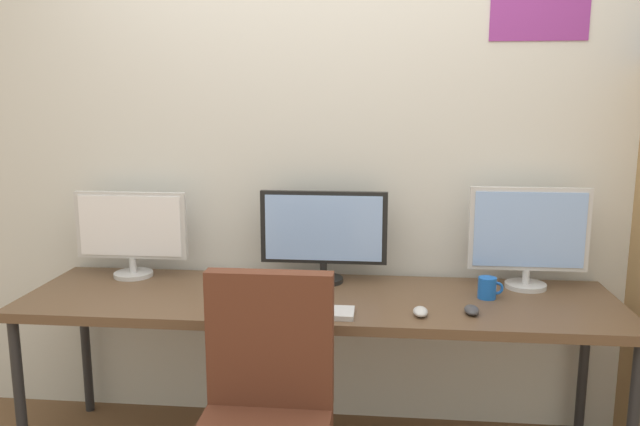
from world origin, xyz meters
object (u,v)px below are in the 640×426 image
object	(u,v)px
desk	(319,307)
monitor_right	(528,235)
coffee_mug	(488,288)
monitor_left	(131,231)
mouse_left_side	(472,310)
monitor_center	(324,233)
keyboard_main	(313,312)
mouse_right_side	(420,312)

from	to	relation	value
desk	monitor_right	world-z (taller)	monitor_right
desk	coffee_mug	distance (m)	0.71
monitor_left	coffee_mug	size ratio (longest dim) A/B	4.95
coffee_mug	mouse_left_side	bearing A→B (deg)	-114.39
monitor_center	monitor_right	distance (m)	0.90
monitor_right	coffee_mug	xyz separation A→B (m)	(-0.19, -0.17, -0.20)
monitor_center	mouse_left_side	xyz separation A→B (m)	(0.61, -0.37, -0.21)
monitor_left	monitor_center	world-z (taller)	monitor_center
desk	monitor_center	bearing A→B (deg)	90.00
mouse_left_side	coffee_mug	xyz separation A→B (m)	(0.09, 0.20, 0.03)
mouse_left_side	coffee_mug	size ratio (longest dim) A/B	0.91
monitor_right	coffee_mug	bearing A→B (deg)	-138.59
monitor_center	monitor_right	bearing A→B (deg)	0.00
monitor_center	keyboard_main	world-z (taller)	monitor_center
desk	mouse_right_side	bearing A→B (deg)	-25.56
monitor_left	coffee_mug	world-z (taller)	monitor_left
monitor_right	mouse_left_side	bearing A→B (deg)	-127.32
monitor_right	mouse_right_side	size ratio (longest dim) A/B	5.35
monitor_center	mouse_left_side	distance (m)	0.75
coffee_mug	monitor_left	bearing A→B (deg)	173.97
keyboard_main	coffee_mug	distance (m)	0.76
monitor_left	keyboard_main	world-z (taller)	monitor_left
monitor_right	monitor_center	bearing A→B (deg)	-180.00
monitor_left	monitor_center	xyz separation A→B (m)	(0.90, 0.00, 0.01)
desk	mouse_left_side	xyz separation A→B (m)	(0.61, -0.16, 0.06)
monitor_left	monitor_right	distance (m)	1.80
coffee_mug	monitor_right	bearing A→B (deg)	41.41
monitor_center	monitor_right	size ratio (longest dim) A/B	1.11
monitor_left	monitor_right	world-z (taller)	monitor_right
keyboard_main	mouse_right_side	world-z (taller)	mouse_right_side
monitor_center	mouse_right_side	xyz separation A→B (m)	(0.42, -0.41, -0.21)
monitor_left	mouse_right_side	bearing A→B (deg)	-17.35
desk	mouse_left_side	bearing A→B (deg)	-14.71
monitor_left	coffee_mug	bearing A→B (deg)	-6.03
monitor_left	mouse_left_side	world-z (taller)	monitor_left
keyboard_main	monitor_center	bearing A→B (deg)	90.00
mouse_left_side	desk	bearing A→B (deg)	165.29
keyboard_main	monitor_left	bearing A→B (deg)	153.83
keyboard_main	monitor_right	bearing A→B (deg)	26.17
desk	monitor_center	distance (m)	0.35
desk	monitor_left	xyz separation A→B (m)	(-0.90, 0.21, 0.27)
mouse_left_side	coffee_mug	world-z (taller)	coffee_mug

